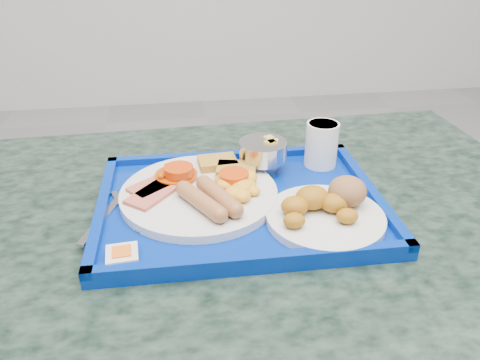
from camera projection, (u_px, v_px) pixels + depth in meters
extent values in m
cube|color=black|center=(223.00, 229.00, 0.77)|extent=(1.22, 0.84, 0.04)
cube|color=#032690|center=(240.00, 205.00, 0.79)|extent=(0.47, 0.35, 0.02)
cube|color=#032690|center=(229.00, 155.00, 0.92)|extent=(0.47, 0.02, 0.01)
cube|color=#032690|center=(256.00, 259.00, 0.64)|extent=(0.47, 0.02, 0.01)
cube|color=#032690|center=(369.00, 189.00, 0.80)|extent=(0.02, 0.34, 0.01)
cube|color=#032690|center=(102.00, 207.00, 0.75)|extent=(0.02, 0.34, 0.01)
cylinder|color=silver|center=(199.00, 194.00, 0.79)|extent=(0.26, 0.26, 0.01)
cube|color=#D16553|center=(156.00, 185.00, 0.79)|extent=(0.10, 0.09, 0.01)
cube|color=#D16553|center=(152.00, 194.00, 0.77)|extent=(0.09, 0.10, 0.01)
cylinder|color=#C04708|center=(176.00, 176.00, 0.82)|extent=(0.07, 0.07, 0.01)
sphere|color=#C04708|center=(182.00, 174.00, 0.81)|extent=(0.01, 0.01, 0.01)
sphere|color=#C04708|center=(171.00, 165.00, 0.84)|extent=(0.01, 0.01, 0.01)
sphere|color=#C04708|center=(182.00, 177.00, 0.80)|extent=(0.01, 0.01, 0.01)
sphere|color=#C04708|center=(186.00, 167.00, 0.83)|extent=(0.01, 0.01, 0.01)
sphere|color=#C04708|center=(189.00, 172.00, 0.81)|extent=(0.01, 0.01, 0.01)
sphere|color=#C04708|center=(176.00, 172.00, 0.82)|extent=(0.01, 0.01, 0.01)
sphere|color=#C04708|center=(176.00, 170.00, 0.82)|extent=(0.01, 0.01, 0.01)
sphere|color=#C04708|center=(189.00, 177.00, 0.80)|extent=(0.01, 0.01, 0.01)
sphere|color=#C04708|center=(169.00, 169.00, 0.82)|extent=(0.01, 0.01, 0.01)
sphere|color=#C04708|center=(163.00, 174.00, 0.81)|extent=(0.01, 0.01, 0.01)
sphere|color=#C04708|center=(167.00, 175.00, 0.81)|extent=(0.01, 0.01, 0.01)
sphere|color=#C04708|center=(161.00, 177.00, 0.80)|extent=(0.01, 0.01, 0.01)
sphere|color=#C04708|center=(179.00, 172.00, 0.81)|extent=(0.01, 0.01, 0.01)
sphere|color=#C04708|center=(180.00, 177.00, 0.80)|extent=(0.01, 0.01, 0.01)
sphere|color=#C04708|center=(184.00, 176.00, 0.80)|extent=(0.01, 0.01, 0.01)
sphere|color=#C04708|center=(167.00, 166.00, 0.83)|extent=(0.01, 0.01, 0.01)
sphere|color=#C04708|center=(180.00, 172.00, 0.82)|extent=(0.01, 0.01, 0.01)
cube|color=#C08830|center=(218.00, 162.00, 0.86)|extent=(0.07, 0.06, 0.01)
cube|color=#C08830|center=(236.00, 170.00, 0.83)|extent=(0.08, 0.06, 0.01)
cylinder|color=brown|center=(201.00, 201.00, 0.73)|extent=(0.07, 0.10, 0.03)
cylinder|color=brown|center=(219.00, 196.00, 0.74)|extent=(0.07, 0.10, 0.03)
ellipsoid|color=yellow|center=(240.00, 184.00, 0.78)|extent=(0.03, 0.03, 0.02)
ellipsoid|color=yellow|center=(247.00, 185.00, 0.78)|extent=(0.03, 0.03, 0.02)
ellipsoid|color=yellow|center=(226.00, 179.00, 0.80)|extent=(0.03, 0.03, 0.02)
ellipsoid|color=yellow|center=(234.00, 193.00, 0.76)|extent=(0.03, 0.03, 0.02)
ellipsoid|color=yellow|center=(243.00, 187.00, 0.77)|extent=(0.03, 0.03, 0.02)
ellipsoid|color=yellow|center=(248.00, 177.00, 0.80)|extent=(0.03, 0.03, 0.02)
ellipsoid|color=yellow|center=(239.00, 180.00, 0.79)|extent=(0.04, 0.04, 0.02)
ellipsoid|color=yellow|center=(242.00, 196.00, 0.75)|extent=(0.03, 0.03, 0.02)
ellipsoid|color=yellow|center=(222.00, 180.00, 0.80)|extent=(0.03, 0.03, 0.02)
ellipsoid|color=yellow|center=(250.00, 189.00, 0.77)|extent=(0.02, 0.02, 0.02)
ellipsoid|color=yellow|center=(225.00, 184.00, 0.78)|extent=(0.03, 0.03, 0.02)
ellipsoid|color=yellow|center=(254.00, 191.00, 0.77)|extent=(0.02, 0.02, 0.01)
cylinder|color=red|center=(179.00, 171.00, 0.81)|extent=(0.05, 0.05, 0.01)
cylinder|color=red|center=(234.00, 177.00, 0.79)|extent=(0.05, 0.05, 0.01)
cylinder|color=silver|center=(325.00, 218.00, 0.73)|extent=(0.18, 0.18, 0.01)
ellipsoid|color=#A36513|center=(347.00, 216.00, 0.70)|extent=(0.03, 0.03, 0.02)
ellipsoid|color=#A36513|center=(334.00, 203.00, 0.72)|extent=(0.04, 0.04, 0.03)
ellipsoid|color=#A36513|center=(312.00, 198.00, 0.73)|extent=(0.05, 0.05, 0.04)
ellipsoid|color=#A36513|center=(295.00, 206.00, 0.72)|extent=(0.04, 0.04, 0.03)
ellipsoid|color=#A36513|center=(294.00, 220.00, 0.69)|extent=(0.03, 0.03, 0.02)
ellipsoid|color=#93603B|center=(347.00, 191.00, 0.74)|extent=(0.06, 0.06, 0.05)
cylinder|color=#BCBBBE|center=(262.00, 169.00, 0.88)|extent=(0.05, 0.05, 0.01)
cylinder|color=#BCBBBE|center=(263.00, 163.00, 0.87)|extent=(0.02, 0.02, 0.02)
cylinder|color=#BCBBBE|center=(263.00, 150.00, 0.86)|extent=(0.09, 0.09, 0.03)
cube|color=#D5BC51|center=(272.00, 144.00, 0.85)|extent=(0.02, 0.02, 0.01)
cube|color=#D5BC51|center=(274.00, 143.00, 0.85)|extent=(0.02, 0.02, 0.01)
cube|color=#D5BC51|center=(269.00, 140.00, 0.87)|extent=(0.02, 0.02, 0.01)
cube|color=#D5BC51|center=(269.00, 144.00, 0.85)|extent=(0.02, 0.02, 0.01)
cylinder|color=white|center=(321.00, 144.00, 0.88)|extent=(0.06, 0.06, 0.08)
cylinder|color=#E65B0C|center=(323.00, 126.00, 0.86)|extent=(0.05, 0.05, 0.01)
cube|color=#BCBBBE|center=(126.00, 211.00, 0.75)|extent=(0.06, 0.13, 0.00)
ellipsoid|color=#BCBBBE|center=(148.00, 183.00, 0.83)|extent=(0.04, 0.05, 0.01)
cube|color=#BCBBBE|center=(107.00, 213.00, 0.75)|extent=(0.07, 0.17, 0.00)
cube|color=silver|center=(122.00, 256.00, 0.64)|extent=(0.05, 0.05, 0.02)
cube|color=orange|center=(122.00, 251.00, 0.64)|extent=(0.03, 0.03, 0.00)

